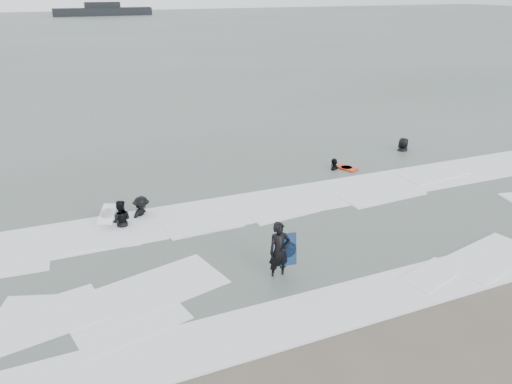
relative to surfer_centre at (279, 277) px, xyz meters
name	(u,v)px	position (x,y,z in m)	size (l,w,h in m)	color
ground	(327,296)	(0.81, -1.33, 0.00)	(320.00, 320.00, 0.00)	brown
sea	(81,35)	(0.81, 78.67, 0.06)	(320.00, 320.00, 0.00)	#47544C
surfer_centre	(279,277)	(0.00, 0.00, 0.00)	(0.64, 0.42, 1.76)	black
surfer_wading	(122,227)	(-3.67, 4.96, 0.00)	(0.75, 0.59, 1.55)	black
surfer_breaker	(142,217)	(-2.87, 5.49, 0.00)	(1.07, 0.61, 1.65)	black
surfer_right_near	(334,170)	(6.07, 7.16, 0.00)	(1.00, 0.41, 1.70)	black
surfer_right_far	(403,152)	(10.62, 8.16, 0.00)	(0.91, 0.59, 1.85)	black
surf_foam	(271,235)	(0.81, 2.37, 0.04)	(30.03, 9.06, 0.09)	white
bodyboards	(255,203)	(0.93, 4.04, 0.50)	(11.47, 7.56, 1.25)	#10264B
vessel_horizon	(103,11)	(10.51, 131.51, 1.26)	(24.70, 4.41, 3.35)	black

